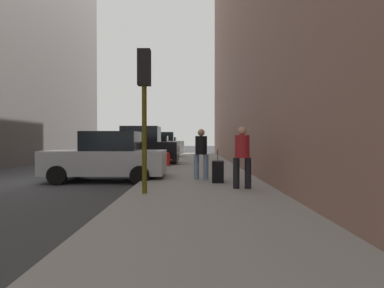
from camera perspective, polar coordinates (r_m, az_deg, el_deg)
ground_plane at (r=12.09m, az=-28.54°, el=-6.39°), size 120.00×120.00×0.00m
sidewalk at (r=10.66m, az=1.41°, el=-6.84°), size 4.00×40.00×0.15m
parked_silver_sedan at (r=11.22m, az=-16.03°, el=-2.52°), size 4.20×2.07×1.79m
parked_black_suv at (r=17.28m, az=-10.41°, el=-0.72°), size 4.64×2.14×2.25m
parked_dark_green_sedan at (r=24.04m, az=-7.53°, el=-0.72°), size 4.21×2.08×1.79m
parked_white_van at (r=30.24m, az=-6.03°, el=-0.05°), size 4.63×2.12×2.25m
parked_red_hatchback at (r=36.38m, az=-5.05°, el=-0.18°), size 4.21×2.08×1.79m
fire_hydrant at (r=15.52m, az=-4.85°, el=-2.86°), size 0.42×0.22×0.70m
traffic_light at (r=7.70m, az=-9.33°, el=10.24°), size 0.32×0.32×3.60m
pedestrian_in_jeans at (r=10.17m, az=1.51°, el=-1.39°), size 0.53×0.47×1.71m
pedestrian_in_red_jacket at (r=8.35m, az=9.29°, el=-1.88°), size 0.50×0.41×1.71m
rolling_suitcase at (r=9.56m, az=4.67°, el=-5.22°), size 0.39×0.58×1.04m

